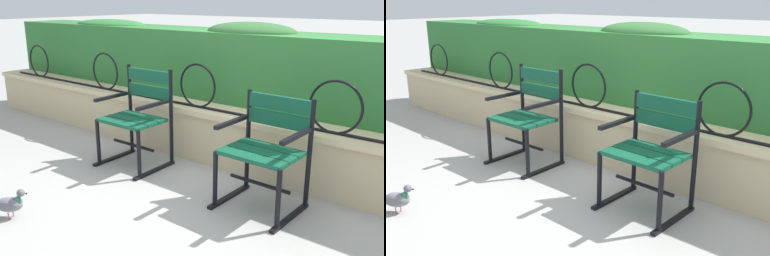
% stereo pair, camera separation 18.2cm
% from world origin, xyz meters
% --- Properties ---
extents(ground_plane, '(60.00, 60.00, 0.00)m').
position_xyz_m(ground_plane, '(0.00, 0.00, 0.00)').
color(ground_plane, '#9E9E99').
extents(stone_wall, '(7.71, 0.41, 0.51)m').
position_xyz_m(stone_wall, '(0.00, 0.81, 0.26)').
color(stone_wall, '#C6B289').
rests_on(stone_wall, ground).
extents(iron_arch_fence, '(7.16, 0.02, 0.42)m').
position_xyz_m(iron_arch_fence, '(-0.37, 0.74, 0.68)').
color(iron_arch_fence, black).
rests_on(iron_arch_fence, stone_wall).
extents(hedge_row, '(7.55, 0.65, 0.78)m').
position_xyz_m(hedge_row, '(-0.03, 1.31, 0.88)').
color(hedge_row, '#2D7033').
rests_on(hedge_row, stone_wall).
extents(park_chair_left, '(0.58, 0.53, 0.90)m').
position_xyz_m(park_chair_left, '(-0.81, 0.29, 0.47)').
color(park_chair_left, '#0F4C33').
rests_on(park_chair_left, ground).
extents(park_chair_right, '(0.58, 0.53, 0.83)m').
position_xyz_m(park_chair_right, '(0.54, 0.28, 0.45)').
color(park_chair_right, '#0F4C33').
rests_on(park_chair_right, ground).
extents(pigeon_near_chairs, '(0.25, 0.22, 0.22)m').
position_xyz_m(pigeon_near_chairs, '(-0.76, -1.04, 0.11)').
color(pigeon_near_chairs, slate).
rests_on(pigeon_near_chairs, ground).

